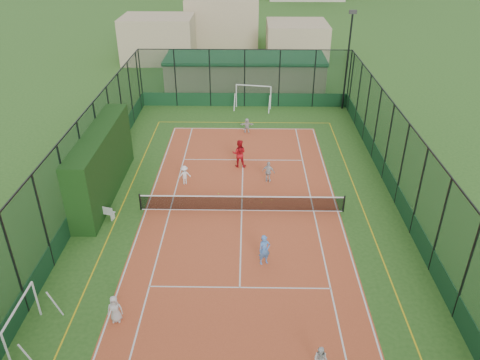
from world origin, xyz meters
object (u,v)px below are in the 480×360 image
(futsal_goal_far, at_px, (253,97))
(child_near_right, at_px, (321,360))
(child_near_left, at_px, (115,309))
(child_far_right, at_px, (269,172))
(white_bench, at_px, (101,211))
(child_far_back, at_px, (247,125))
(clubhouse, at_px, (245,72))
(coach, at_px, (239,153))
(child_far_left, at_px, (184,175))
(floodlight_ne, at_px, (347,62))
(child_near_mid, at_px, (264,250))
(futsal_goal_near, at_px, (23,323))

(futsal_goal_far, distance_m, child_near_right, 27.49)
(child_near_left, xyz_separation_m, child_far_right, (6.72, 11.85, 0.06))
(child_near_right, relative_size, child_far_right, 0.85)
(white_bench, xyz_separation_m, child_far_back, (8.04, 12.04, 0.14))
(futsal_goal_far, bearing_deg, clubhouse, 107.88)
(coach, bearing_deg, child_far_left, 39.74)
(white_bench, height_order, child_far_left, child_far_left)
(floodlight_ne, distance_m, child_far_back, 10.57)
(child_near_mid, xyz_separation_m, coach, (-1.40, 10.10, 0.17))
(child_near_left, xyz_separation_m, child_near_right, (8.11, -2.36, -0.05))
(clubhouse, distance_m, white_bench, 24.17)
(child_far_right, bearing_deg, child_near_right, 115.35)
(floodlight_ne, height_order, child_near_right, floodlight_ne)
(futsal_goal_far, relative_size, child_near_left, 2.45)
(white_bench, height_order, child_far_right, child_far_right)
(clubhouse, height_order, coach, clubhouse)
(child_near_mid, bearing_deg, child_near_right, -95.17)
(child_far_left, xyz_separation_m, coach, (3.37, 2.44, 0.33))
(child_near_mid, relative_size, child_far_left, 1.27)
(clubhouse, distance_m, child_near_right, 32.98)
(child_far_right, height_order, child_far_back, child_far_right)
(child_near_mid, bearing_deg, child_far_left, 99.84)
(floodlight_ne, xyz_separation_m, child_near_left, (-13.68, -25.07, -3.48))
(futsal_goal_near, xyz_separation_m, child_far_back, (8.63, 20.72, -0.31))
(child_far_back, bearing_deg, child_near_left, 71.77)
(child_far_back, bearing_deg, clubhouse, -91.78)
(child_far_right, bearing_deg, futsal_goal_far, -66.52)
(child_far_back, bearing_deg, child_near_right, 94.15)
(futsal_goal_far, bearing_deg, floodlight_ne, 9.97)
(child_far_left, relative_size, child_far_back, 1.09)
(child_far_left, relative_size, coach, 0.65)
(futsal_goal_far, xyz_separation_m, child_far_right, (0.86, -13.18, -0.30))
(futsal_goal_near, xyz_separation_m, child_near_right, (11.42, -1.29, -0.30))
(child_near_right, relative_size, child_far_left, 0.95)
(white_bench, bearing_deg, clubhouse, 87.24)
(white_bench, relative_size, futsal_goal_far, 0.50)
(futsal_goal_near, distance_m, coach, 17.06)
(futsal_goal_far, height_order, child_near_mid, futsal_goal_far)
(futsal_goal_near, bearing_deg, child_far_back, -22.59)
(child_near_left, relative_size, child_far_left, 1.02)
(white_bench, height_order, child_near_left, child_near_left)
(child_near_left, xyz_separation_m, child_far_left, (1.46, 11.49, -0.01))
(clubhouse, bearing_deg, child_near_right, -84.73)
(child_near_mid, distance_m, coach, 10.20)
(child_far_right, bearing_deg, futsal_goal_near, 71.95)
(white_bench, bearing_deg, child_far_back, 72.34)
(child_far_back, xyz_separation_m, coach, (-0.49, -5.73, 0.38))
(clubhouse, xyz_separation_m, child_far_left, (-3.62, -18.98, -0.94))
(coach, bearing_deg, futsal_goal_far, -91.39)
(child_near_mid, xyz_separation_m, child_far_left, (-4.77, 7.67, -0.17))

